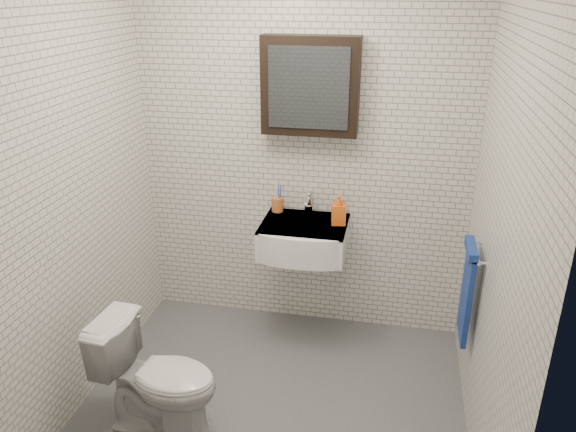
# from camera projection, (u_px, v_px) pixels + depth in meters

# --- Properties ---
(ground) EXTENTS (2.20, 2.00, 0.01)m
(ground) POSITION_uv_depth(u_px,v_px,m) (271.00, 408.00, 3.26)
(ground) COLOR #4F5257
(ground) RESTS_ON ground
(room_shell) EXTENTS (2.22, 2.02, 2.51)m
(room_shell) POSITION_uv_depth(u_px,v_px,m) (268.00, 168.00, 2.69)
(room_shell) COLOR silver
(room_shell) RESTS_ON ground
(washbasin) EXTENTS (0.55, 0.50, 0.20)m
(washbasin) POSITION_uv_depth(u_px,v_px,m) (303.00, 239.00, 3.62)
(washbasin) COLOR white
(washbasin) RESTS_ON room_shell
(faucet) EXTENTS (0.06, 0.20, 0.15)m
(faucet) POSITION_uv_depth(u_px,v_px,m) (309.00, 205.00, 3.74)
(faucet) COLOR silver
(faucet) RESTS_ON washbasin
(mirror_cabinet) EXTENTS (0.60, 0.15, 0.60)m
(mirror_cabinet) POSITION_uv_depth(u_px,v_px,m) (310.00, 86.00, 3.43)
(mirror_cabinet) COLOR black
(mirror_cabinet) RESTS_ON room_shell
(towel_rail) EXTENTS (0.09, 0.30, 0.58)m
(towel_rail) POSITION_uv_depth(u_px,v_px,m) (468.00, 288.00, 3.11)
(towel_rail) COLOR silver
(towel_rail) RESTS_ON room_shell
(toothbrush_cup) EXTENTS (0.08, 0.08, 0.21)m
(toothbrush_cup) POSITION_uv_depth(u_px,v_px,m) (277.00, 204.00, 3.79)
(toothbrush_cup) COLOR #B7622D
(toothbrush_cup) RESTS_ON washbasin
(soap_bottle) EXTENTS (0.10, 0.10, 0.20)m
(soap_bottle) POSITION_uv_depth(u_px,v_px,m) (339.00, 209.00, 3.58)
(soap_bottle) COLOR orange
(soap_bottle) RESTS_ON washbasin
(toilet) EXTENTS (0.68, 0.43, 0.66)m
(toilet) POSITION_uv_depth(u_px,v_px,m) (159.00, 377.00, 3.01)
(toilet) COLOR silver
(toilet) RESTS_ON ground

